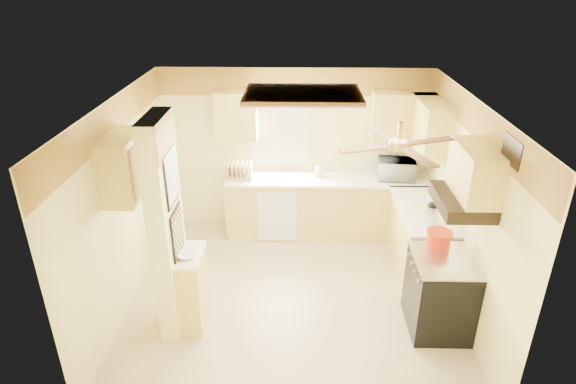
{
  "coord_description": "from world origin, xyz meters",
  "views": [
    {
      "loc": [
        0.06,
        -5.01,
        3.81
      ],
      "look_at": [
        -0.07,
        0.35,
        1.28
      ],
      "focal_mm": 30.0,
      "sensor_mm": 36.0,
      "label": 1
    }
  ],
  "objects_px": {
    "stove": "(440,293)",
    "kettle": "(432,214)",
    "microwave": "(397,169)",
    "dutch_oven": "(439,239)",
    "bowl": "(187,256)"
  },
  "relations": [
    {
      "from": "microwave",
      "to": "kettle",
      "type": "bearing_deg",
      "value": 104.31
    },
    {
      "from": "stove",
      "to": "bowl",
      "type": "height_order",
      "value": "bowl"
    },
    {
      "from": "microwave",
      "to": "bowl",
      "type": "height_order",
      "value": "microwave"
    },
    {
      "from": "microwave",
      "to": "dutch_oven",
      "type": "xyz_separation_m",
      "value": [
        0.15,
        -1.87,
        -0.08
      ]
    },
    {
      "from": "stove",
      "to": "kettle",
      "type": "xyz_separation_m",
      "value": [
        0.03,
        0.79,
        0.6
      ]
    },
    {
      "from": "dutch_oven",
      "to": "kettle",
      "type": "bearing_deg",
      "value": 85.01
    },
    {
      "from": "microwave",
      "to": "bowl",
      "type": "relative_size",
      "value": 2.74
    },
    {
      "from": "stove",
      "to": "dutch_oven",
      "type": "distance_m",
      "value": 0.61
    },
    {
      "from": "microwave",
      "to": "dutch_oven",
      "type": "height_order",
      "value": "microwave"
    },
    {
      "from": "stove",
      "to": "microwave",
      "type": "distance_m",
      "value": 2.23
    },
    {
      "from": "microwave",
      "to": "bowl",
      "type": "bearing_deg",
      "value": 46.0
    },
    {
      "from": "bowl",
      "to": "dutch_oven",
      "type": "height_order",
      "value": "dutch_oven"
    },
    {
      "from": "dutch_oven",
      "to": "kettle",
      "type": "xyz_separation_m",
      "value": [
        0.05,
        0.53,
        0.04
      ]
    },
    {
      "from": "microwave",
      "to": "bowl",
      "type": "distance_m",
      "value": 3.45
    },
    {
      "from": "bowl",
      "to": "kettle",
      "type": "xyz_separation_m",
      "value": [
        2.84,
        0.87,
        0.09
      ]
    }
  ]
}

